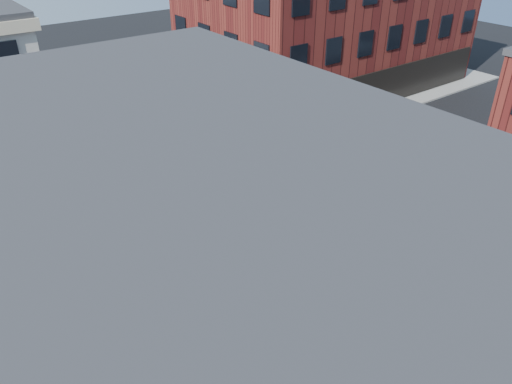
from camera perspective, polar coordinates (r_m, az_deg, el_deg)
The scene contains 8 objects.
ground at distance 29.03m, azimuth 0.14°, elevation -3.18°, with size 120.00×120.00×0.00m, color black.
sidewalk_ne at distance 56.06m, azimuth 4.46°, elevation 13.84°, with size 30.00×30.00×0.15m, color gray.
building_ne at distance 50.74m, azimuth 8.19°, elevation 18.76°, with size 25.00×16.00×12.00m, color #451211.
tree_near at distance 38.88m, azimuth 0.18°, elevation 11.09°, with size 2.69×2.69×4.49m.
tree_far at distance 43.66m, azimuth -4.69°, elevation 12.79°, with size 2.43×2.43×4.07m.
signal_pole at distance 19.89m, azimuth -3.79°, elevation -11.36°, with size 1.29×1.24×4.60m.
box_truck at distance 33.19m, azimuth 20.22°, elevation 2.86°, with size 7.47×2.60×3.33m.
traffic_cone at distance 23.37m, azimuth 0.96°, elevation -11.89°, with size 0.49×0.49×0.72m.
Camera 1 is at (-14.56, -19.25, 16.12)m, focal length 35.00 mm.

